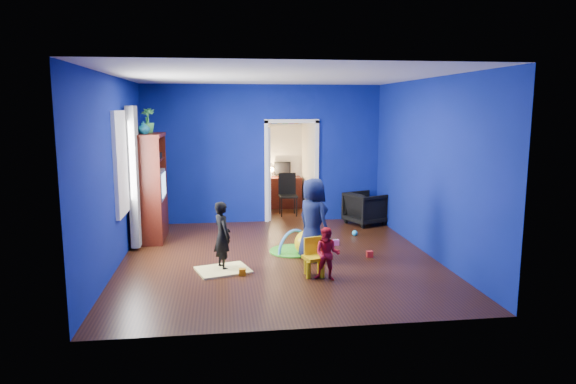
{
  "coord_description": "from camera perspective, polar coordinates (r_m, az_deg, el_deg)",
  "views": [
    {
      "loc": [
        -0.9,
        -8.04,
        2.41
      ],
      "look_at": [
        0.21,
        0.4,
        1.02
      ],
      "focal_mm": 32.0,
      "sensor_mm": 36.0,
      "label": 1
    }
  ],
  "objects": [
    {
      "name": "potted_plant",
      "position": [
        9.86,
        -15.35,
        7.67
      ],
      "size": [
        0.28,
        0.28,
        0.45
      ],
      "primitive_type": "imported",
      "rotation": [
        0.0,
        0.0,
        -0.11
      ],
      "color": "green",
      "rests_on": "tv_armoire"
    },
    {
      "name": "hopper_ball",
      "position": [
        8.5,
        2.17,
        -5.69
      ],
      "size": [
        0.43,
        0.43,
        0.43
      ],
      "primitive_type": "sphere",
      "color": "yellow",
      "rests_on": "floor"
    },
    {
      "name": "toy_4",
      "position": [
        9.21,
        5.35,
        -5.6
      ],
      "size": [
        0.1,
        0.08,
        0.1
      ],
      "primitive_type": "cube",
      "color": "#B8459E",
      "rests_on": "floor"
    },
    {
      "name": "tv_armoire",
      "position": [
        9.74,
        -15.22,
        0.53
      ],
      "size": [
        0.58,
        1.14,
        1.96
      ],
      "primitive_type": "cube",
      "color": "#3F1A0A",
      "rests_on": "floor"
    },
    {
      "name": "toy_1",
      "position": [
        9.92,
        7.43,
        -4.52
      ],
      "size": [
        0.11,
        0.11,
        0.11
      ],
      "primitive_type": "sphere",
      "color": "#24A0CD",
      "rests_on": "floor"
    },
    {
      "name": "child_navy",
      "position": [
        8.16,
        2.83,
        -3.08
      ],
      "size": [
        0.68,
        0.77,
        1.33
      ],
      "primitive_type": "imported",
      "rotation": [
        0.0,
        0.0,
        2.07
      ],
      "color": "#0F1A3A",
      "rests_on": "floor"
    },
    {
      "name": "curtain",
      "position": [
        9.13,
        -16.73,
        1.6
      ],
      "size": [
        0.14,
        0.42,
        2.4
      ],
      "primitive_type": "cube",
      "color": "slate",
      "rests_on": "floor"
    },
    {
      "name": "alcove",
      "position": [
        11.81,
        -0.19,
        3.66
      ],
      "size": [
        1.0,
        1.75,
        2.5
      ],
      "primitive_type": null,
      "color": "silver",
      "rests_on": "floor"
    },
    {
      "name": "vase",
      "position": [
        9.35,
        -15.75,
        6.89
      ],
      "size": [
        0.22,
        0.22,
        0.23
      ],
      "primitive_type": "imported",
      "rotation": [
        0.0,
        0.0,
        -0.01
      ],
      "color": "#0D636E",
      "rests_on": "tv_armoire"
    },
    {
      "name": "wall_right",
      "position": [
        8.78,
        15.33,
        2.68
      ],
      "size": [
        0.02,
        5.5,
        2.9
      ],
      "primitive_type": "cube",
      "color": "navy",
      "rests_on": "floor"
    },
    {
      "name": "book_shelf",
      "position": [
        12.5,
        -0.63,
        7.51
      ],
      "size": [
        0.88,
        0.24,
        0.04
      ],
      "primitive_type": "cube",
      "color": "white",
      "rests_on": "study_desk"
    },
    {
      "name": "yellow_blanket",
      "position": [
        7.83,
        -7.22,
        -8.6
      ],
      "size": [
        0.89,
        0.79,
        0.03
      ],
      "primitive_type": "cube",
      "rotation": [
        0.0,
        0.0,
        0.3
      ],
      "color": "#F2E07A",
      "rests_on": "floor"
    },
    {
      "name": "desk_lamp",
      "position": [
        12.5,
        -1.87,
        2.5
      ],
      "size": [
        0.14,
        0.14,
        0.14
      ],
      "primitive_type": "sphere",
      "color": "#FFD88C",
      "rests_on": "study_desk"
    },
    {
      "name": "toy_arch",
      "position": [
        8.78,
        0.62,
        -6.5
      ],
      "size": [
        0.61,
        0.5,
        0.74
      ],
      "primitive_type": "torus",
      "rotation": [
        1.57,
        0.0,
        0.68
      ],
      "color": "#3F8CD8",
      "rests_on": "floor"
    },
    {
      "name": "wall_front",
      "position": [
        5.45,
        2.1,
        -0.88
      ],
      "size": [
        5.0,
        0.02,
        2.9
      ],
      "primitive_type": "cube",
      "color": "navy",
      "rests_on": "floor"
    },
    {
      "name": "toy_2",
      "position": [
        7.59,
        -5.09,
        -8.85
      ],
      "size": [
        0.1,
        0.08,
        0.1
      ],
      "primitive_type": "cube",
      "color": "orange",
      "rests_on": "floor"
    },
    {
      "name": "wall_left",
      "position": [
        8.25,
        -18.66,
        2.12
      ],
      "size": [
        0.02,
        5.5,
        2.9
      ],
      "primitive_type": "cube",
      "color": "navy",
      "rests_on": "floor"
    },
    {
      "name": "child_black",
      "position": [
        7.79,
        -7.3,
        -4.84
      ],
      "size": [
        0.38,
        0.45,
        1.04
      ],
      "primitive_type": "imported",
      "rotation": [
        0.0,
        0.0,
        1.98
      ],
      "color": "black",
      "rests_on": "floor"
    },
    {
      "name": "kid_chair",
      "position": [
        7.5,
        2.93,
        -7.46
      ],
      "size": [
        0.35,
        0.35,
        0.5
      ],
      "primitive_type": "cube",
      "rotation": [
        0.0,
        0.0,
        0.31
      ],
      "color": "yellow",
      "rests_on": "floor"
    },
    {
      "name": "toy_3",
      "position": [
        9.23,
        5.3,
        -5.53
      ],
      "size": [
        0.11,
        0.11,
        0.11
      ],
      "primitive_type": "sphere",
      "color": "green",
      "rests_on": "floor"
    },
    {
      "name": "armchair",
      "position": [
        10.87,
        8.66,
        -1.8
      ],
      "size": [
        0.97,
        0.96,
        0.68
      ],
      "primitive_type": "imported",
      "rotation": [
        0.0,
        0.0,
        1.98
      ],
      "color": "black",
      "rests_on": "floor"
    },
    {
      "name": "study_desk",
      "position": [
        12.55,
        -0.56,
        -0.03
      ],
      "size": [
        0.88,
        0.44,
        0.75
      ],
      "primitive_type": "cube",
      "color": "#3D140A",
      "rests_on": "floor"
    },
    {
      "name": "desk_monitor",
      "position": [
        12.59,
        -0.63,
        2.64
      ],
      "size": [
        0.4,
        0.05,
        0.32
      ],
      "primitive_type": "cube",
      "color": "black",
      "rests_on": "study_desk"
    },
    {
      "name": "wall_back",
      "position": [
        10.87,
        -2.75,
        4.22
      ],
      "size": [
        5.0,
        0.02,
        2.9
      ],
      "primitive_type": "cube",
      "color": "navy",
      "rests_on": "floor"
    },
    {
      "name": "window_left",
      "position": [
        8.58,
        -18.16,
        3.07
      ],
      "size": [
        0.03,
        0.95,
        1.55
      ],
      "primitive_type": "cube",
      "color": "white",
      "rests_on": "wall_left"
    },
    {
      "name": "ceiling",
      "position": [
        8.1,
        -1.16,
        12.76
      ],
      "size": [
        5.0,
        5.5,
        0.01
      ],
      "primitive_type": "cube",
      "color": "white",
      "rests_on": "wall_back"
    },
    {
      "name": "crt_tv",
      "position": [
        9.73,
        -15.0,
        0.76
      ],
      "size": [
        0.46,
        0.7,
        0.54
      ],
      "primitive_type": "cube",
      "color": "silver",
      "rests_on": "tv_armoire"
    },
    {
      "name": "toddler_red",
      "position": [
        7.3,
        4.39,
        -6.88
      ],
      "size": [
        0.45,
        0.4,
        0.76
      ],
      "primitive_type": "imported",
      "rotation": [
        0.0,
        0.0,
        -0.36
      ],
      "color": "#AE1A12",
      "rests_on": "floor"
    },
    {
      "name": "toy_0",
      "position": [
        8.56,
        9.06,
        -6.83
      ],
      "size": [
        0.1,
        0.08,
        0.1
      ],
      "primitive_type": "cube",
      "color": "red",
      "rests_on": "floor"
    },
    {
      "name": "play_mat",
      "position": [
        8.78,
        0.62,
        -6.56
      ],
      "size": [
        0.82,
        0.82,
        0.02
      ],
      "primitive_type": "cylinder",
      "color": "#479822",
      "rests_on": "floor"
    },
    {
      "name": "floor",
      "position": [
        8.44,
        -1.09,
        -7.3
      ],
      "size": [
        5.0,
        5.5,
        0.01
      ],
      "primitive_type": "cube",
      "color": "black",
      "rests_on": "ground"
    },
    {
      "name": "folding_chair",
      "position": [
        11.6,
        0.02,
        -0.38
      ],
      "size": [
        0.4,
        0.4,
        0.92
      ],
      "primitive_type": "cube",
      "color": "black",
      "rests_on": "floor"
    },
    {
      "name": "doorway",
      "position": [
        10.98,
        0.39,
        2.18
      ],
      "size": [
        1.16,
        0.1,
        2.1
      ],
      "primitive_type": "cube",
      "color": "white",
      "rests_on": "floor"
    }
  ]
}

